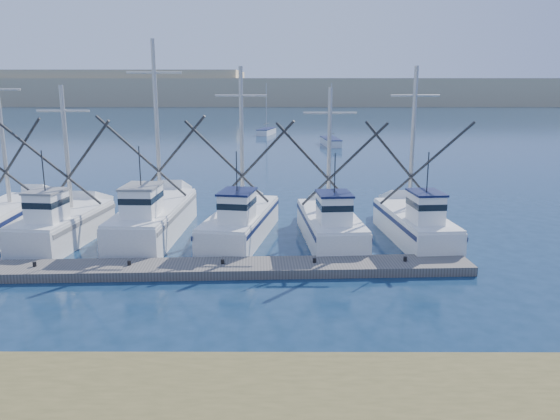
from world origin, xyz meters
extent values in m
plane|color=#0D243B|center=(0.00, 0.00, 0.00)|extent=(500.00, 500.00, 0.00)
cube|color=#655F5A|center=(-10.16, 5.27, 0.20)|extent=(29.80, 3.40, 0.40)
cube|color=tan|center=(0.00, 210.00, 5.00)|extent=(360.00, 60.00, 10.00)
cylinder|color=#B7B2A8|center=(-18.62, 12.34, 5.39)|extent=(0.22, 0.22, 7.73)
cube|color=white|center=(-14.80, 10.04, 0.74)|extent=(3.26, 7.20, 1.49)
cube|color=white|center=(-14.80, 8.26, 2.24)|extent=(1.62, 1.85, 1.50)
cylinder|color=#B7B2A8|center=(-14.80, 11.23, 4.72)|extent=(0.22, 0.22, 6.46)
cube|color=white|center=(-10.40, 11.25, 0.81)|extent=(3.04, 9.48, 1.62)
cube|color=white|center=(-10.40, 8.85, 2.37)|extent=(1.64, 2.35, 1.50)
cylinder|color=#B7B2A8|center=(-10.40, 12.85, 5.97)|extent=(0.22, 0.22, 8.70)
cube|color=white|center=(-5.75, 10.78, 0.70)|extent=(3.86, 8.75, 1.40)
cube|color=white|center=(-5.75, 8.62, 2.15)|extent=(1.76, 2.27, 1.50)
cylinder|color=#B7B2A8|center=(-5.75, 12.23, 5.15)|extent=(0.22, 0.22, 7.50)
cube|color=white|center=(-1.09, 10.40, 0.67)|extent=(3.18, 7.87, 1.35)
cube|color=white|center=(-1.09, 8.43, 2.10)|extent=(1.62, 1.99, 1.50)
cylinder|color=#B7B2A8|center=(-1.09, 11.71, 4.58)|extent=(0.22, 0.22, 6.47)
cube|color=white|center=(3.30, 10.44, 0.70)|extent=(3.00, 7.93, 1.40)
cube|color=white|center=(3.30, 8.45, 2.15)|extent=(1.50, 2.01, 1.50)
cylinder|color=#B7B2A8|center=(3.30, 11.76, 5.15)|extent=(0.22, 0.22, 7.51)
cube|color=white|center=(2.90, 55.71, 0.45)|extent=(2.37, 6.92, 0.90)
cylinder|color=#B7B2A8|center=(2.90, 56.01, 4.50)|extent=(0.12, 0.12, 7.20)
cube|color=white|center=(-6.10, 71.79, 0.45)|extent=(3.09, 6.46, 0.90)
cylinder|color=#B7B2A8|center=(-6.10, 72.09, 4.50)|extent=(0.12, 0.12, 7.20)
camera|label=1|loc=(-3.60, -17.02, 8.00)|focal=35.00mm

